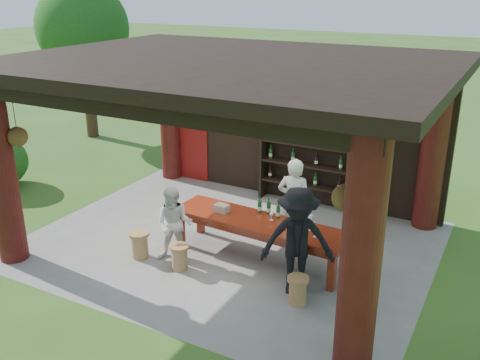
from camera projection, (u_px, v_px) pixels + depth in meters
The scene contains 15 objects.
ground at pixel (230, 242), 10.32m from camera, with size 90.00×90.00×0.00m, color #2D5119.
pavilion at pixel (240, 130), 9.93m from camera, with size 7.50×6.00×3.60m.
wine_shelf at pixel (317, 157), 11.59m from camera, with size 2.60×0.40×2.29m.
tasting_table at pixel (260, 226), 9.50m from camera, with size 3.34×1.03×0.75m.
stool_near_left at pixel (179, 257), 9.27m from camera, with size 0.35×0.35×0.46m.
stool_near_right at pixel (298, 290), 8.29m from camera, with size 0.34×0.34×0.45m.
stool_far_left at pixel (140, 244), 9.67m from camera, with size 0.38×0.38×0.50m.
host at pixel (294, 203), 9.91m from camera, with size 0.63×0.41×1.73m, color silver.
guest_woman at pixel (174, 225), 9.44m from camera, with size 0.67×0.53×1.39m, color silver.
guest_man at pixel (297, 241), 8.38m from camera, with size 1.16×0.67×1.79m, color black.
table_bottles at pixel (269, 207), 9.65m from camera, with size 0.48×0.17×0.31m.
table_glasses at pixel (297, 225), 9.12m from camera, with size 0.99×0.32×0.15m.
napkin_basket at pixel (222, 208), 9.80m from camera, with size 0.26×0.18×0.14m, color #BF6672.
shrubs at pixel (361, 224), 9.80m from camera, with size 14.85×8.91×1.36m.
trees at pixel (475, 70), 8.72m from camera, with size 20.07×9.33×4.80m.
Camera 1 is at (4.56, -8.05, 4.73)m, focal length 40.00 mm.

